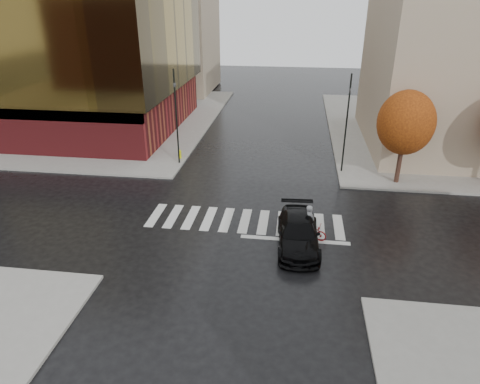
# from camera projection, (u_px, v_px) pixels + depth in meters

# --- Properties ---
(ground) EXTENTS (120.00, 120.00, 0.00)m
(ground) POSITION_uv_depth(u_px,v_px,m) (244.00, 225.00, 25.06)
(ground) COLOR black
(ground) RESTS_ON ground
(sidewalk_nw) EXTENTS (30.00, 30.00, 0.15)m
(sidewalk_nw) POSITION_uv_depth(u_px,v_px,m) (77.00, 117.00, 46.44)
(sidewalk_nw) COLOR gray
(sidewalk_nw) RESTS_ON ground
(crosswalk) EXTENTS (12.00, 3.00, 0.01)m
(crosswalk) POSITION_uv_depth(u_px,v_px,m) (245.00, 221.00, 25.51)
(crosswalk) COLOR silver
(crosswalk) RESTS_ON ground
(office_glass) EXTENTS (27.00, 19.00, 16.00)m
(office_glass) POSITION_uv_depth(u_px,v_px,m) (38.00, 40.00, 40.39)
(office_glass) COLOR maroon
(office_glass) RESTS_ON sidewalk_nw
(building_ne_tan) EXTENTS (16.00, 16.00, 18.00)m
(building_ne_tan) POSITION_uv_depth(u_px,v_px,m) (480.00, 37.00, 34.40)
(building_ne_tan) COLOR tan
(building_ne_tan) RESTS_ON sidewalk_ne
(building_nw_far) EXTENTS (14.00, 12.00, 20.00)m
(building_nw_far) POSITION_uv_depth(u_px,v_px,m) (159.00, 12.00, 55.95)
(building_nw_far) COLOR tan
(building_nw_far) RESTS_ON sidewalk_nw
(tree_ne_a) EXTENTS (3.80, 3.80, 6.50)m
(tree_ne_a) POSITION_uv_depth(u_px,v_px,m) (406.00, 123.00, 28.61)
(tree_ne_a) COLOR #301D15
(tree_ne_a) RESTS_ON sidewalk_ne
(sedan) EXTENTS (2.45, 5.45, 1.55)m
(sedan) POSITION_uv_depth(u_px,v_px,m) (298.00, 233.00, 22.73)
(sedan) COLOR black
(sedan) RESTS_ON ground
(cyclist) EXTENTS (1.87, 1.12, 2.01)m
(cyclist) POSITION_uv_depth(u_px,v_px,m) (310.00, 228.00, 23.41)
(cyclist) COLOR maroon
(cyclist) RESTS_ON ground
(traffic_light_nw) EXTENTS (0.22, 0.20, 7.24)m
(traffic_light_nw) POSITION_uv_depth(u_px,v_px,m) (176.00, 111.00, 32.11)
(traffic_light_nw) COLOR black
(traffic_light_nw) RESTS_ON sidewalk_nw
(traffic_light_ne) EXTENTS (0.17, 0.20, 7.19)m
(traffic_light_ne) POSITION_uv_depth(u_px,v_px,m) (347.00, 118.00, 30.59)
(traffic_light_ne) COLOR black
(traffic_light_ne) RESTS_ON sidewalk_ne
(fire_hydrant) EXTENTS (0.26, 0.26, 0.72)m
(fire_hydrant) POSITION_uv_depth(u_px,v_px,m) (180.00, 154.00, 34.60)
(fire_hydrant) COLOR #CBCE0C
(fire_hydrant) RESTS_ON sidewalk_nw
(manhole) EXTENTS (0.69, 0.69, 0.01)m
(manhole) POSITION_uv_depth(u_px,v_px,m) (313.00, 248.00, 22.78)
(manhole) COLOR #452818
(manhole) RESTS_ON ground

